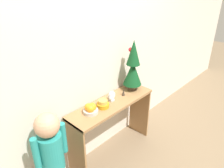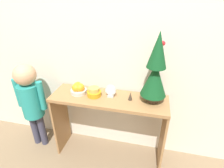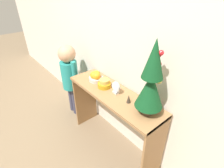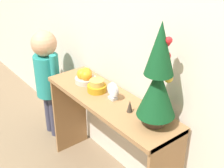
% 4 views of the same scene
% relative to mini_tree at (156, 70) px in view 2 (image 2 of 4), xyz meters
% --- Properties ---
extents(ground_plane, '(12.00, 12.00, 0.00)m').
position_rel_mini_tree_xyz_m(ground_plane, '(-0.39, -0.20, -1.03)').
color(ground_plane, '#7A664C').
extents(back_wall, '(7.00, 0.05, 2.50)m').
position_rel_mini_tree_xyz_m(back_wall, '(-0.39, 0.18, 0.22)').
color(back_wall, beige).
rests_on(back_wall, ground_plane).
extents(console_table, '(1.10, 0.33, 0.72)m').
position_rel_mini_tree_xyz_m(console_table, '(-0.39, -0.03, -0.47)').
color(console_table, olive).
rests_on(console_table, ground_plane).
extents(mini_tree, '(0.22, 0.22, 0.62)m').
position_rel_mini_tree_xyz_m(mini_tree, '(0.00, 0.00, 0.00)').
color(mini_tree, '#4C3828').
rests_on(mini_tree, console_table).
extents(fruit_bowl, '(0.15, 0.15, 0.11)m').
position_rel_mini_tree_xyz_m(fruit_bowl, '(-0.70, -0.02, -0.25)').
color(fruit_bowl, '#B7B2A8').
rests_on(fruit_bowl, console_table).
extents(singing_bowl, '(0.13, 0.13, 0.09)m').
position_rel_mini_tree_xyz_m(singing_bowl, '(-0.53, -0.03, -0.26)').
color(singing_bowl, '#B78419').
rests_on(singing_bowl, console_table).
extents(desk_clock, '(0.10, 0.04, 0.12)m').
position_rel_mini_tree_xyz_m(desk_clock, '(-0.38, -0.01, -0.24)').
color(desk_clock, '#B2B2B7').
rests_on(desk_clock, console_table).
extents(figurine, '(0.04, 0.04, 0.08)m').
position_rel_mini_tree_xyz_m(figurine, '(-0.19, -0.03, -0.26)').
color(figurine, '#382D23').
rests_on(figurine, console_table).
extents(child_figure, '(0.33, 0.21, 1.00)m').
position_rel_mini_tree_xyz_m(child_figure, '(-1.22, -0.07, -0.39)').
color(child_figure, '#38384C').
rests_on(child_figure, ground_plane).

